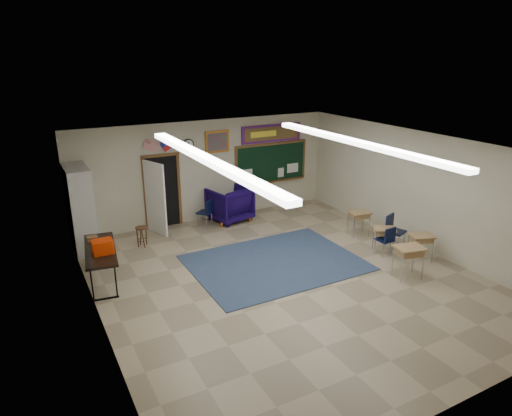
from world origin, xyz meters
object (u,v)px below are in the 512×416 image
student_desk_front_right (359,222)px  wooden_stool (142,236)px  student_desk_front_left (384,239)px  wingback_armchair (230,204)px  folding_table (102,264)px

student_desk_front_right → wooden_stool: (-5.50, 2.11, -0.11)m
student_desk_front_left → wingback_armchair: bearing=154.8°
student_desk_front_right → folding_table: folding_table is taller
folding_table → wooden_stool: size_ratio=3.71×
wooden_stool → student_desk_front_right: bearing=-21.0°
student_desk_front_left → student_desk_front_right: size_ratio=0.99×
student_desk_front_right → wooden_stool: bearing=169.4°
wingback_armchair → student_desk_front_left: 4.67m
wingback_armchair → wooden_stool: bearing=1.6°
wingback_armchair → student_desk_front_right: (2.63, -2.80, -0.13)m
student_desk_front_left → student_desk_front_right: student_desk_front_right is taller
wingback_armchair → student_desk_front_right: size_ratio=1.63×
student_desk_front_left → student_desk_front_right: (0.19, 1.17, 0.02)m
student_desk_front_right → student_desk_front_left: bearing=-88.8°
student_desk_front_left → wooden_stool: 6.25m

